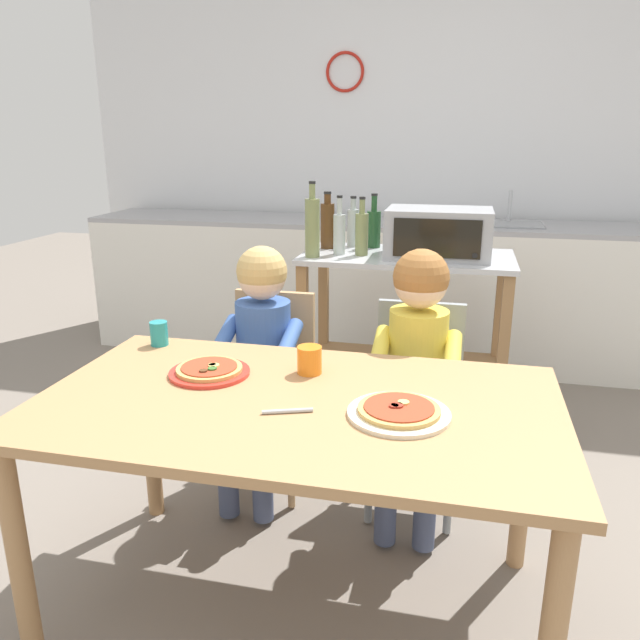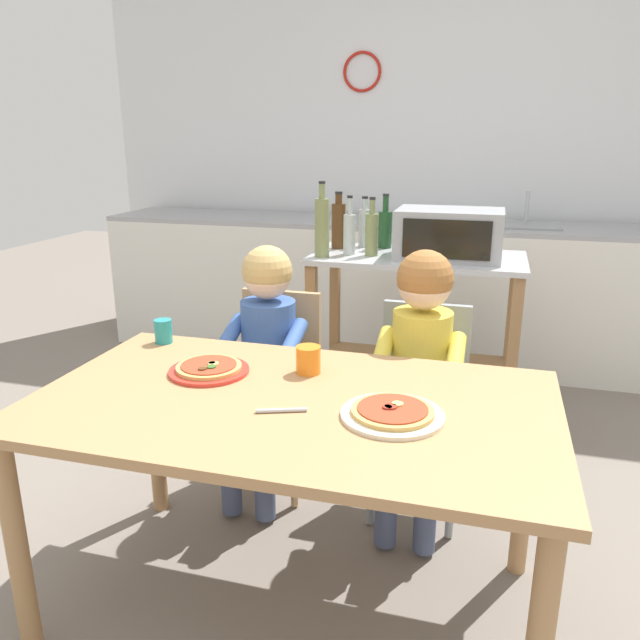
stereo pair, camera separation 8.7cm
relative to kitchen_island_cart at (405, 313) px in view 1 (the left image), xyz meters
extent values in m
plane|color=slate|center=(-0.18, -0.31, -0.59)|extent=(11.18, 11.18, 0.00)
cube|color=silver|center=(-0.18, 1.43, 0.76)|extent=(4.53, 0.12, 2.70)
torus|color=red|center=(-0.58, 1.36, 1.26)|extent=(0.26, 0.02, 0.26)
cube|color=silver|center=(-0.18, 1.02, -0.15)|extent=(4.08, 0.60, 0.88)
cube|color=#9E9EA3|center=(-0.18, 1.02, 0.31)|extent=(4.08, 0.60, 0.03)
cube|color=gray|center=(0.54, 1.02, 0.32)|extent=(0.40, 0.33, 0.02)
cylinder|color=#B7BABF|center=(0.54, 1.14, 0.42)|extent=(0.02, 0.02, 0.20)
cube|color=#B7BABF|center=(0.00, 0.00, 0.29)|extent=(1.02, 0.54, 0.02)
cube|color=olive|center=(0.00, 0.00, -0.28)|extent=(0.94, 0.50, 0.02)
cube|color=olive|center=(-0.47, -0.23, -0.16)|extent=(0.05, 0.05, 0.86)
cube|color=olive|center=(0.47, -0.23, -0.16)|extent=(0.05, 0.05, 0.86)
cube|color=olive|center=(-0.47, 0.23, -0.16)|extent=(0.05, 0.05, 0.86)
cube|color=olive|center=(0.47, 0.23, -0.16)|extent=(0.05, 0.05, 0.86)
cube|color=#999BA0|center=(0.15, -0.03, 0.41)|extent=(0.49, 0.32, 0.23)
cube|color=black|center=(0.15, -0.19, 0.41)|extent=(0.39, 0.01, 0.18)
cylinder|color=black|center=(0.32, -0.19, 0.34)|extent=(0.02, 0.01, 0.02)
cylinder|color=#ADB7B2|center=(-0.33, -0.06, 0.39)|extent=(0.06, 0.06, 0.19)
cylinder|color=#ADB7B2|center=(-0.33, -0.06, 0.53)|extent=(0.03, 0.03, 0.08)
cylinder|color=black|center=(-0.33, -0.06, 0.58)|extent=(0.03, 0.03, 0.01)
cylinder|color=#1E4723|center=(-0.19, 0.17, 0.39)|extent=(0.07, 0.07, 0.19)
cylinder|color=#1E4723|center=(-0.19, 0.17, 0.52)|extent=(0.03, 0.03, 0.08)
cylinder|color=black|center=(-0.19, 0.17, 0.57)|extent=(0.03, 0.03, 0.01)
cylinder|color=olive|center=(-0.22, -0.06, 0.40)|extent=(0.06, 0.06, 0.20)
cylinder|color=olive|center=(-0.22, -0.06, 0.53)|extent=(0.03, 0.03, 0.07)
cylinder|color=black|center=(-0.22, -0.06, 0.57)|extent=(0.03, 0.03, 0.01)
cylinder|color=#4C2D14|center=(-0.42, 0.09, 0.41)|extent=(0.07, 0.07, 0.23)
cylinder|color=#4C2D14|center=(-0.42, 0.09, 0.55)|extent=(0.03, 0.03, 0.05)
cylinder|color=black|center=(-0.42, 0.09, 0.58)|extent=(0.04, 0.04, 0.01)
cylinder|color=#ADB7B2|center=(-0.30, 0.18, 0.39)|extent=(0.06, 0.06, 0.19)
cylinder|color=#ADB7B2|center=(-0.30, 0.18, 0.52)|extent=(0.03, 0.03, 0.06)
cylinder|color=black|center=(-0.30, 0.18, 0.55)|extent=(0.03, 0.03, 0.01)
cylinder|color=olive|center=(-0.44, -0.16, 0.44)|extent=(0.07, 0.07, 0.28)
cylinder|color=olive|center=(-0.44, -0.16, 0.61)|extent=(0.03, 0.03, 0.07)
cylinder|color=black|center=(-0.44, -0.16, 0.65)|extent=(0.03, 0.03, 0.01)
cube|color=#AD7F51|center=(-0.18, -1.43, 0.12)|extent=(1.50, 0.86, 0.03)
cylinder|color=#AD7F51|center=(-0.87, -1.80, -0.24)|extent=(0.06, 0.06, 0.69)
cylinder|color=#AD7F51|center=(-0.87, -1.06, -0.24)|extent=(0.06, 0.06, 0.69)
cylinder|color=#AD7F51|center=(0.51, -1.06, -0.24)|extent=(0.06, 0.06, 0.69)
cube|color=tan|center=(-0.50, -0.76, -0.15)|extent=(0.36, 0.36, 0.04)
cube|color=tan|center=(-0.50, -0.60, 0.04)|extent=(0.34, 0.03, 0.38)
cylinder|color=tan|center=(-0.35, -0.91, -0.37)|extent=(0.03, 0.03, 0.42)
cylinder|color=tan|center=(-0.65, -0.91, -0.37)|extent=(0.03, 0.03, 0.42)
cylinder|color=tan|center=(-0.35, -0.61, -0.37)|extent=(0.03, 0.03, 0.42)
cylinder|color=tan|center=(-0.65, -0.61, -0.37)|extent=(0.03, 0.03, 0.42)
cube|color=gray|center=(0.12, -0.79, -0.15)|extent=(0.36, 0.36, 0.04)
cube|color=gray|center=(0.12, -0.63, 0.04)|extent=(0.34, 0.03, 0.38)
cylinder|color=gray|center=(0.27, -0.94, -0.37)|extent=(0.03, 0.03, 0.42)
cylinder|color=gray|center=(-0.03, -0.94, -0.37)|extent=(0.03, 0.03, 0.42)
cylinder|color=gray|center=(0.27, -0.64, -0.37)|extent=(0.03, 0.03, 0.42)
cylinder|color=gray|center=(-0.03, -0.64, -0.37)|extent=(0.03, 0.03, 0.42)
cube|color=#424C6B|center=(-0.43, -0.90, -0.11)|extent=(0.10, 0.30, 0.10)
cylinder|color=#424C6B|center=(-0.43, -1.03, -0.35)|extent=(0.08, 0.08, 0.44)
cube|color=#424C6B|center=(-0.57, -0.90, -0.11)|extent=(0.10, 0.30, 0.10)
cylinder|color=#424C6B|center=(-0.57, -1.03, -0.35)|extent=(0.08, 0.08, 0.44)
cylinder|color=#3D60A8|center=(-0.37, -0.86, 0.10)|extent=(0.06, 0.26, 0.15)
cylinder|color=#3D60A8|center=(-0.63, -0.86, 0.10)|extent=(0.06, 0.26, 0.15)
cylinder|color=#3D60A8|center=(-0.50, -0.76, 0.06)|extent=(0.22, 0.22, 0.34)
sphere|color=beige|center=(-0.50, -0.76, 0.33)|extent=(0.19, 0.19, 0.19)
sphere|color=tan|center=(-0.50, -0.76, 0.35)|extent=(0.20, 0.20, 0.20)
cube|color=#424C6B|center=(0.19, -0.93, -0.11)|extent=(0.10, 0.30, 0.10)
cylinder|color=#424C6B|center=(0.19, -1.06, -0.35)|extent=(0.08, 0.08, 0.44)
cube|color=#424C6B|center=(0.05, -0.93, -0.11)|extent=(0.10, 0.30, 0.10)
cylinder|color=#424C6B|center=(0.05, -1.06, -0.35)|extent=(0.08, 0.08, 0.44)
cylinder|color=yellow|center=(0.25, -0.89, 0.10)|extent=(0.06, 0.26, 0.15)
cylinder|color=yellow|center=(-0.01, -0.89, 0.10)|extent=(0.06, 0.26, 0.15)
cylinder|color=yellow|center=(0.12, -0.79, 0.07)|extent=(0.22, 0.22, 0.35)
sphere|color=beige|center=(0.12, -0.79, 0.35)|extent=(0.20, 0.20, 0.20)
sphere|color=#9E6633|center=(0.12, -0.79, 0.37)|extent=(0.21, 0.21, 0.21)
cylinder|color=red|center=(-0.50, -1.30, 0.14)|extent=(0.25, 0.25, 0.01)
cylinder|color=tan|center=(-0.50, -1.30, 0.15)|extent=(0.21, 0.21, 0.01)
cylinder|color=#B23D23|center=(-0.50, -1.30, 0.16)|extent=(0.18, 0.18, 0.00)
cylinder|color=#DBC666|center=(-0.48, -1.30, 0.16)|extent=(0.03, 0.03, 0.01)
cylinder|color=#386628|center=(-0.47, -1.33, 0.16)|extent=(0.03, 0.03, 0.01)
cylinder|color=#DBC666|center=(-0.49, -1.30, 0.16)|extent=(0.02, 0.02, 0.01)
cylinder|color=#563319|center=(-0.49, -1.35, 0.16)|extent=(0.03, 0.03, 0.01)
cylinder|color=beige|center=(0.12, -1.47, 0.14)|extent=(0.28, 0.28, 0.01)
cylinder|color=tan|center=(0.12, -1.47, 0.15)|extent=(0.22, 0.22, 0.01)
cylinder|color=#B23D23|center=(0.12, -1.47, 0.16)|extent=(0.19, 0.19, 0.00)
cylinder|color=maroon|center=(0.12, -1.47, 0.16)|extent=(0.03, 0.03, 0.01)
cylinder|color=#DBC666|center=(0.13, -1.45, 0.16)|extent=(0.03, 0.03, 0.01)
cylinder|color=maroon|center=(0.11, -1.48, 0.16)|extent=(0.03, 0.03, 0.01)
cylinder|color=teal|center=(-0.78, -1.08, 0.18)|extent=(0.06, 0.06, 0.09)
cylinder|color=orange|center=(-0.19, -1.22, 0.18)|extent=(0.08, 0.08, 0.09)
cylinder|color=#B7BABF|center=(-0.17, -1.52, 0.14)|extent=(0.14, 0.06, 0.01)
camera|label=1|loc=(0.26, -3.00, 0.87)|focal=34.70mm
camera|label=2|loc=(0.34, -2.98, 0.87)|focal=34.70mm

